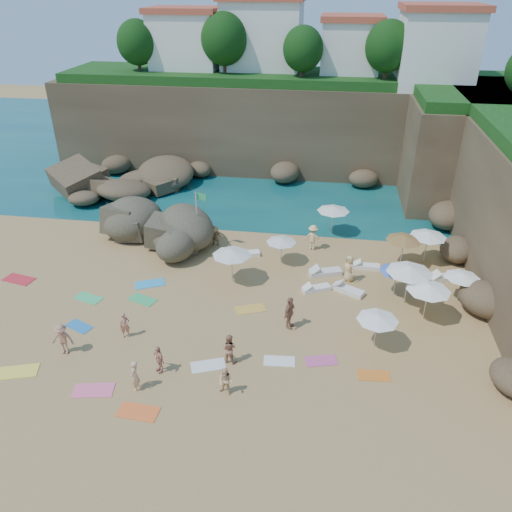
# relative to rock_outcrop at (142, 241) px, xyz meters

# --- Properties ---
(ground) EXTENTS (120.00, 120.00, 0.00)m
(ground) POSITION_rel_rock_outcrop_xyz_m (6.83, -7.45, 0.00)
(ground) COLOR tan
(ground) RESTS_ON ground
(seawater) EXTENTS (120.00, 120.00, 0.00)m
(seawater) POSITION_rel_rock_outcrop_xyz_m (6.83, 22.55, 0.00)
(seawater) COLOR #0C4751
(seawater) RESTS_ON ground
(cliff_back) EXTENTS (44.00, 8.00, 8.00)m
(cliff_back) POSITION_rel_rock_outcrop_xyz_m (8.83, 17.55, 4.00)
(cliff_back) COLOR brown
(cliff_back) RESTS_ON ground
(cliff_corner) EXTENTS (10.00, 12.00, 8.00)m
(cliff_corner) POSITION_rel_rock_outcrop_xyz_m (23.83, 12.55, 4.00)
(cliff_corner) COLOR brown
(cliff_corner) RESTS_ON ground
(rock_promontory) EXTENTS (12.00, 7.00, 2.00)m
(rock_promontory) POSITION_rel_rock_outcrop_xyz_m (-4.17, 8.55, 0.00)
(rock_promontory) COLOR brown
(rock_promontory) RESTS_ON ground
(clifftop_buildings) EXTENTS (28.48, 9.48, 7.00)m
(clifftop_buildings) POSITION_rel_rock_outcrop_xyz_m (9.79, 18.35, 11.24)
(clifftop_buildings) COLOR white
(clifftop_buildings) RESTS_ON cliff_back
(clifftop_trees) EXTENTS (35.60, 23.82, 4.40)m
(clifftop_trees) POSITION_rel_rock_outcrop_xyz_m (11.61, 12.07, 11.26)
(clifftop_trees) COLOR #11380F
(clifftop_trees) RESTS_ON ground
(marina_masts) EXTENTS (3.10, 0.10, 6.00)m
(marina_masts) POSITION_rel_rock_outcrop_xyz_m (-9.67, 22.55, 3.00)
(marina_masts) COLOR white
(marina_masts) RESTS_ON ground
(rock_outcrop) EXTENTS (8.07, 6.67, 2.86)m
(rock_outcrop) POSITION_rel_rock_outcrop_xyz_m (0.00, 0.00, 0.00)
(rock_outcrop) COLOR brown
(rock_outcrop) RESTS_ON ground
(flag_pole) EXTENTS (0.79, 0.30, 4.16)m
(flag_pole) POSITION_rel_rock_outcrop_xyz_m (4.36, -0.41, 2.66)
(flag_pole) COLOR silver
(flag_pole) RESTS_ON ground
(parasol_0) EXTENTS (2.32, 2.32, 2.19)m
(parasol_0) POSITION_rel_rock_outcrop_xyz_m (13.24, 3.14, 2.01)
(parasol_0) COLOR silver
(parasol_0) RESTS_ON ground
(parasol_1) EXTENTS (1.96, 1.96, 1.85)m
(parasol_1) POSITION_rel_rock_outcrop_xyz_m (10.04, -1.60, 1.70)
(parasol_1) COLOR silver
(parasol_1) RESTS_ON ground
(parasol_2) EXTENTS (2.35, 2.35, 2.23)m
(parasol_2) POSITION_rel_rock_outcrop_xyz_m (19.30, -0.07, 2.04)
(parasol_2) COLOR silver
(parasol_2) RESTS_ON ground
(parasol_4) EXTENTS (2.04, 2.04, 1.93)m
(parasol_4) POSITION_rel_rock_outcrop_xyz_m (23.74, -0.91, 1.77)
(parasol_4) COLOR silver
(parasol_4) RESTS_ON ground
(parasol_5) EXTENTS (2.35, 2.35, 2.23)m
(parasol_5) POSITION_rel_rock_outcrop_xyz_m (7.34, -4.31, 2.04)
(parasol_5) COLOR silver
(parasol_5) RESTS_ON ground
(parasol_6) EXTENTS (2.31, 2.31, 2.18)m
(parasol_6) POSITION_rel_rock_outcrop_xyz_m (17.74, -0.74, 2.00)
(parasol_6) COLOR silver
(parasol_6) RESTS_ON ground
(parasol_7) EXTENTS (2.36, 2.36, 2.23)m
(parasol_7) POSITION_rel_rock_outcrop_xyz_m (18.40, -6.52, 2.05)
(parasol_7) COLOR silver
(parasol_7) RESTS_ON ground
(parasol_8) EXTENTS (1.97, 1.97, 1.87)m
(parasol_8) POSITION_rel_rock_outcrop_xyz_m (20.61, -4.39, 1.71)
(parasol_8) COLOR silver
(parasol_8) RESTS_ON ground
(parasol_9) EXTENTS (2.08, 2.08, 1.97)m
(parasol_9) POSITION_rel_rock_outcrop_xyz_m (15.61, -9.28, 1.81)
(parasol_9) COLOR silver
(parasol_9) RESTS_ON ground
(parasol_10) EXTENTS (2.03, 2.03, 1.92)m
(parasol_10) POSITION_rel_rock_outcrop_xyz_m (17.01, -4.31, 1.76)
(parasol_10) COLOR silver
(parasol_10) RESTS_ON ground
(parasol_11) EXTENTS (2.59, 2.59, 2.44)m
(parasol_11) POSITION_rel_rock_outcrop_xyz_m (17.55, -5.08, 2.24)
(parasol_11) COLOR silver
(parasol_11) RESTS_ON ground
(lounger_0) EXTENTS (2.14, 1.31, 0.32)m
(lounger_0) POSITION_rel_rock_outcrop_xyz_m (12.96, -2.65, 0.16)
(lounger_0) COLOR silver
(lounger_0) RESTS_ON ground
(lounger_1) EXTENTS (1.72, 0.59, 0.27)m
(lounger_1) POSITION_rel_rock_outcrop_xyz_m (15.55, -1.46, 0.13)
(lounger_1) COLOR white
(lounger_1) RESTS_ON ground
(lounger_2) EXTENTS (2.10, 1.28, 0.31)m
(lounger_2) POSITION_rel_rock_outcrop_xyz_m (20.30, -2.18, 0.16)
(lounger_2) COLOR white
(lounger_2) RESTS_ON ground
(lounger_3) EXTENTS (1.93, 1.15, 0.28)m
(lounger_3) POSITION_rel_rock_outcrop_xyz_m (7.63, -1.02, 0.14)
(lounger_3) COLOR white
(lounger_3) RESTS_ON ground
(lounger_4) EXTENTS (1.98, 1.46, 0.30)m
(lounger_4) POSITION_rel_rock_outcrop_xyz_m (14.37, -4.47, 0.15)
(lounger_4) COLOR white
(lounger_4) RESTS_ON ground
(lounger_5) EXTENTS (1.76, 1.23, 0.26)m
(lounger_5) POSITION_rel_rock_outcrop_xyz_m (12.49, -4.55, 0.13)
(lounger_5) COLOR white
(lounger_5) RESTS_ON ground
(towel_0) EXTENTS (1.63, 1.26, 0.03)m
(towel_0) POSITION_rel_rock_outcrop_xyz_m (0.07, -9.99, 0.01)
(towel_0) COLOR #2272B5
(towel_0) RESTS_ON ground
(towel_1) EXTENTS (1.95, 1.24, 0.03)m
(towel_1) POSITION_rel_rock_outcrop_xyz_m (2.85, -14.35, 0.02)
(towel_1) COLOR #F9618B
(towel_1) RESTS_ON ground
(towel_2) EXTENTS (1.81, 0.98, 0.03)m
(towel_2) POSITION_rel_rock_outcrop_xyz_m (5.32, -15.28, 0.02)
(towel_2) COLOR orange
(towel_2) RESTS_ON ground
(towel_3) EXTENTS (1.81, 1.31, 0.03)m
(towel_3) POSITION_rel_rock_outcrop_xyz_m (2.55, -7.05, 0.01)
(towel_3) COLOR green
(towel_3) RESTS_ON ground
(towel_4) EXTENTS (2.05, 1.45, 0.03)m
(towel_4) POSITION_rel_rock_outcrop_xyz_m (-1.22, -13.75, 0.02)
(towel_4) COLOR yellow
(towel_4) RESTS_ON ground
(towel_5) EXTENTS (1.83, 1.37, 0.03)m
(towel_5) POSITION_rel_rock_outcrop_xyz_m (7.63, -11.96, 0.01)
(towel_5) COLOR silver
(towel_5) RESTS_ON ground
(towel_7) EXTENTS (2.07, 1.33, 0.03)m
(towel_7) POSITION_rel_rock_outcrop_xyz_m (-5.79, -6.07, 0.02)
(towel_7) COLOR red
(towel_7) RESTS_ON ground
(towel_8) EXTENTS (2.00, 1.56, 0.03)m
(towel_8) POSITION_rel_rock_outcrop_xyz_m (2.39, -5.35, 0.02)
(towel_8) COLOR #289BD6
(towel_8) RESTS_ON ground
(towel_9) EXTENTS (1.70, 1.16, 0.03)m
(towel_9) POSITION_rel_rock_outcrop_xyz_m (13.01, -10.80, 0.01)
(towel_9) COLOR #CA4E85
(towel_9) RESTS_ON ground
(towel_10) EXTENTS (1.58, 0.87, 0.03)m
(towel_10) POSITION_rel_rock_outcrop_xyz_m (15.49, -11.47, 0.01)
(towel_10) COLOR orange
(towel_10) RESTS_ON ground
(towel_11) EXTENTS (1.79, 1.25, 0.03)m
(towel_11) POSITION_rel_rock_outcrop_xyz_m (-0.62, -7.37, 0.01)
(towel_11) COLOR #37C06B
(towel_11) RESTS_ON ground
(towel_12) EXTENTS (1.84, 1.37, 0.03)m
(towel_12) POSITION_rel_rock_outcrop_xyz_m (8.89, -7.04, 0.01)
(towel_12) COLOR gold
(towel_12) RESTS_ON ground
(towel_13) EXTENTS (1.58, 0.89, 0.03)m
(towel_13) POSITION_rel_rock_outcrop_xyz_m (10.99, -11.13, 0.01)
(towel_13) COLOR white
(towel_13) RESTS_ON ground
(person_stand_1) EXTENTS (0.87, 0.75, 1.57)m
(person_stand_1) POSITION_rel_rock_outcrop_xyz_m (8.57, -11.47, 0.78)
(person_stand_1) COLOR #A86E54
(person_stand_1) RESTS_ON ground
(person_stand_2) EXTENTS (1.25, 0.74, 1.81)m
(person_stand_2) POSITION_rel_rock_outcrop_xyz_m (11.98, 0.61, 0.90)
(person_stand_2) COLOR #EFCA88
(person_stand_2) RESTS_ON ground
(person_stand_3) EXTENTS (0.82, 1.20, 1.89)m
(person_stand_3) POSITION_rel_rock_outcrop_xyz_m (11.20, -8.35, 0.94)
(person_stand_3) COLOR #9A664D
(person_stand_3) RESTS_ON ground
(person_stand_4) EXTENTS (0.92, 0.93, 1.73)m
(person_stand_4) POSITION_rel_rock_outcrop_xyz_m (14.36, -3.14, 0.87)
(person_stand_4) COLOR #DFB775
(person_stand_4) RESTS_ON ground
(person_stand_5) EXTENTS (1.38, 0.51, 1.46)m
(person_stand_5) POSITION_rel_rock_outcrop_xyz_m (5.27, 0.22, 0.73)
(person_stand_5) COLOR #A88654
(person_stand_5) RESTS_ON ground
(person_stand_6) EXTENTS (0.39, 0.58, 1.57)m
(person_stand_6) POSITION_rel_rock_outcrop_xyz_m (4.76, -13.95, 0.79)
(person_stand_6) COLOR #DFAB7F
(person_stand_6) RESTS_ON ground
(person_lie_0) EXTENTS (1.26, 1.79, 0.45)m
(person_lie_0) POSITION_rel_rock_outcrop_xyz_m (0.37, -12.12, 0.22)
(person_lie_0) COLOR #B37659
(person_lie_0) RESTS_ON ground
(person_lie_1) EXTENTS (1.59, 1.64, 0.35)m
(person_lie_1) POSITION_rel_rock_outcrop_xyz_m (5.46, -12.67, 0.18)
(person_lie_1) COLOR #DF977E
(person_lie_1) RESTS_ON ground
(person_lie_4) EXTENTS (1.09, 1.49, 0.34)m
(person_lie_4) POSITION_rel_rock_outcrop_xyz_m (2.89, -10.41, 0.17)
(person_lie_4) COLOR #BA705D
(person_lie_4) RESTS_ON ground
(person_lie_5) EXTENTS (1.10, 1.56, 0.53)m
(person_lie_5) POSITION_rel_rock_outcrop_xyz_m (8.85, -13.65, 0.27)
(person_lie_5) COLOR #F2BD89
(person_lie_5) RESTS_ON ground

